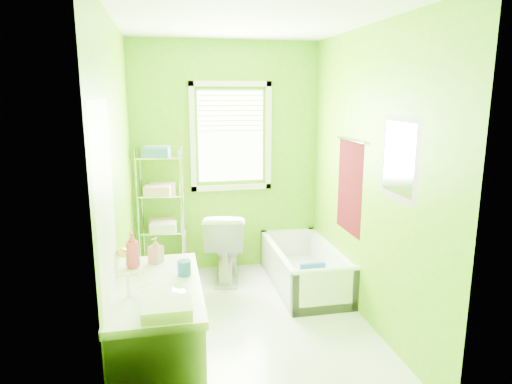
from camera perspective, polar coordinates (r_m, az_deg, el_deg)
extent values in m
plane|color=silver|center=(4.25, -0.66, -16.31)|extent=(2.90, 2.90, 0.00)
cube|color=#5AA107|center=(5.21, -3.70, 4.19)|extent=(2.10, 0.04, 2.60)
cube|color=#5AA107|center=(2.43, 5.72, -5.36)|extent=(2.10, 0.04, 2.60)
cube|color=#5AA107|center=(3.75, -16.66, 0.49)|extent=(0.04, 2.90, 2.60)
cube|color=#5AA107|center=(4.12, 13.79, 1.69)|extent=(0.04, 2.90, 2.60)
cube|color=white|center=(3.77, -0.76, 20.94)|extent=(2.10, 2.90, 0.04)
cube|color=white|center=(5.18, -3.17, 6.94)|extent=(0.74, 0.01, 1.01)
cube|color=white|center=(5.25, -3.06, 0.60)|extent=(0.92, 0.05, 0.06)
cube|color=white|center=(5.14, -3.21, 13.37)|extent=(0.92, 0.05, 0.06)
cube|color=white|center=(5.11, -7.94, 6.77)|extent=(0.06, 0.05, 1.22)
cube|color=white|center=(5.24, 1.56, 7.01)|extent=(0.06, 0.05, 1.22)
cube|color=white|center=(5.13, -3.17, 10.13)|extent=(0.72, 0.02, 0.50)
cube|color=white|center=(2.88, -17.75, -9.41)|extent=(0.02, 0.80, 2.00)
sphere|color=gold|center=(3.18, -16.45, -7.21)|extent=(0.07, 0.07, 0.07)
cube|color=#49080B|center=(4.46, 11.62, 0.61)|extent=(0.02, 0.58, 0.90)
cylinder|color=silver|center=(4.38, 11.70, 6.37)|extent=(0.02, 0.62, 0.02)
cube|color=#CC5972|center=(3.59, 17.53, 3.99)|extent=(0.02, 0.54, 0.64)
cube|color=white|center=(3.59, 17.41, 3.98)|extent=(0.01, 0.44, 0.54)
cube|color=white|center=(5.05, 5.95, -10.96)|extent=(0.65, 1.40, 0.09)
cube|color=white|center=(4.91, 2.68, -9.53)|extent=(0.07, 1.40, 0.42)
cube|color=white|center=(5.07, 9.19, -8.93)|extent=(0.07, 1.40, 0.42)
cube|color=white|center=(4.40, 8.63, -12.32)|extent=(0.65, 0.07, 0.42)
cube|color=white|center=(5.58, 3.94, -6.79)|extent=(0.65, 0.07, 0.42)
cylinder|color=white|center=(4.32, 8.72, -9.79)|extent=(0.65, 0.07, 0.07)
cylinder|color=#1259B0|center=(4.63, 7.66, -12.18)|extent=(0.37, 0.37, 0.06)
cylinder|color=gold|center=(4.60, 7.68, -11.51)|extent=(0.34, 0.34, 0.05)
cube|color=#1259B0|center=(4.70, 7.09, -10.19)|extent=(0.26, 0.05, 0.24)
imported|color=white|center=(5.08, -3.76, -6.60)|extent=(0.58, 0.84, 0.78)
cube|color=silver|center=(3.25, -12.01, -18.42)|extent=(0.54, 1.07, 0.78)
cube|color=white|center=(3.06, -12.36, -11.70)|extent=(0.57, 1.10, 0.05)
ellipsoid|color=white|center=(2.93, -11.99, -12.93)|extent=(0.37, 0.48, 0.13)
cylinder|color=silver|center=(2.90, -15.63, -11.25)|extent=(0.03, 0.03, 0.16)
cylinder|color=silver|center=(2.87, -15.71, -9.97)|extent=(0.12, 0.02, 0.02)
imported|color=#D53E5B|center=(3.33, -15.20, -6.97)|extent=(0.12, 0.12, 0.26)
imported|color=#BF7B89|center=(3.39, -12.43, -7.11)|extent=(0.12, 0.12, 0.19)
cylinder|color=#1952A7|center=(3.15, -8.96, -9.36)|extent=(0.09, 0.09, 0.10)
cube|color=silver|center=(2.65, -11.07, -14.20)|extent=(0.27, 0.22, 0.07)
cylinder|color=silver|center=(5.01, -14.53, -3.19)|extent=(0.02, 0.02, 1.46)
cylinder|color=silver|center=(5.28, -14.03, -2.39)|extent=(0.02, 0.02, 1.46)
cylinder|color=silver|center=(4.96, -9.27, -3.13)|extent=(0.02, 0.02, 1.46)
cylinder|color=silver|center=(5.22, -9.04, -2.32)|extent=(0.02, 0.02, 1.46)
cube|color=silver|center=(5.30, -11.44, -8.94)|extent=(0.51, 0.35, 0.02)
cube|color=silver|center=(5.16, -11.64, -4.70)|extent=(0.51, 0.35, 0.02)
cube|color=silver|center=(5.06, -11.84, -0.26)|extent=(0.51, 0.35, 0.02)
cube|color=silver|center=(4.99, -12.05, 4.33)|extent=(0.51, 0.35, 0.02)
cube|color=#3269B5|center=(4.89, -12.44, 4.86)|extent=(0.29, 0.21, 0.10)
cube|color=silver|center=(5.09, -12.16, 5.15)|extent=(0.29, 0.21, 0.10)
cube|color=pink|center=(4.96, -12.22, 0.17)|extent=(0.29, 0.21, 0.10)
cube|color=beige|center=(5.15, -11.56, 0.65)|extent=(0.29, 0.21, 0.10)
cube|color=silver|center=(5.07, -11.52, -4.30)|extent=(0.29, 0.21, 0.10)
cube|color=pink|center=(5.26, -11.72, -3.71)|extent=(0.29, 0.21, 0.10)
cube|color=pink|center=(5.22, -8.87, -7.40)|extent=(0.05, 0.26, 0.45)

